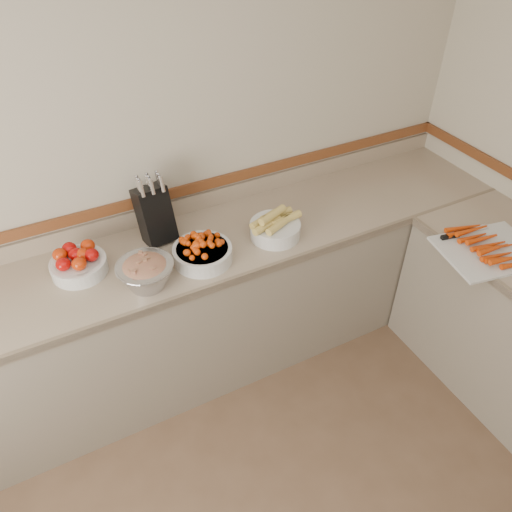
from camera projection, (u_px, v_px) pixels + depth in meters
name	position (u px, v px, depth m)	size (l,w,h in m)	color
back_wall	(136.00, 158.00, 2.52)	(4.00, 4.00, 0.00)	#B5AB95
counter_back	(175.00, 315.00, 2.84)	(4.00, 0.65, 1.08)	gray
knife_block	(155.00, 213.00, 2.57)	(0.19, 0.21, 0.39)	black
tomato_bowl	(78.00, 263.00, 2.42)	(0.27, 0.27, 0.13)	silver
cherry_tomato_bowl	(202.00, 251.00, 2.49)	(0.30, 0.30, 0.17)	silver
corn_bowl	(275.00, 227.00, 2.65)	(0.30, 0.27, 0.16)	silver
rhubarb_bowl	(146.00, 273.00, 2.33)	(0.27, 0.27, 0.16)	#B2B2BA
cutting_board	(488.00, 248.00, 2.57)	(0.55, 0.46, 0.07)	silver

